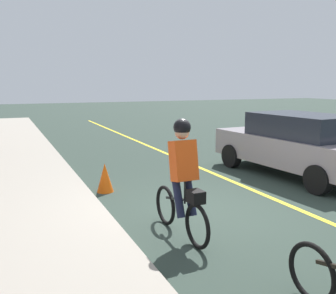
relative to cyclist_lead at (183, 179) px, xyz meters
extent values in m
plane|color=#2A3830|center=(0.84, -0.95, -0.91)|extent=(80.00, 80.00, 0.00)
cube|color=yellow|center=(0.84, -2.55, -0.91)|extent=(36.00, 0.12, 0.01)
cube|color=gray|center=(0.84, 2.45, -0.84)|extent=(40.00, 3.20, 0.15)
torus|color=black|center=(0.60, 0.03, -0.58)|extent=(0.66, 0.09, 0.66)
torus|color=black|center=(-0.44, -0.02, -0.58)|extent=(0.66, 0.09, 0.66)
cube|color=black|center=(0.08, 0.00, -0.33)|extent=(0.93, 0.08, 0.24)
cylinder|color=black|center=(-0.07, 0.00, -0.18)|extent=(0.03, 0.03, 0.35)
cube|color=#E44D14|center=(-0.02, 0.00, 0.29)|extent=(0.36, 0.37, 0.63)
sphere|color=tan|center=(0.03, 0.00, 0.71)|extent=(0.22, 0.22, 0.22)
sphere|color=black|center=(0.03, 0.00, 0.78)|extent=(0.26, 0.26, 0.26)
cylinder|color=#191E38|center=(-0.04, 0.10, -0.23)|extent=(0.34, 0.13, 0.65)
cylinder|color=#191E38|center=(-0.04, -0.10, -0.23)|extent=(0.34, 0.13, 0.65)
cube|color=black|center=(-0.39, -0.02, -0.16)|extent=(0.25, 0.21, 0.18)
torus|color=black|center=(-2.12, -0.52, -0.58)|extent=(0.66, 0.09, 0.66)
cube|color=gray|center=(2.47, -4.36, -0.24)|extent=(4.52, 2.13, 0.70)
cube|color=#1E232D|center=(2.27, -4.37, 0.39)|extent=(2.58, 1.77, 0.56)
cylinder|color=black|center=(3.90, -3.40, -0.59)|extent=(0.65, 0.27, 0.64)
cylinder|color=black|center=(4.03, -5.09, -0.59)|extent=(0.65, 0.27, 0.64)
cylinder|color=black|center=(0.92, -3.62, -0.59)|extent=(0.65, 0.27, 0.64)
cone|color=#EB560D|center=(2.90, 0.47, -0.60)|extent=(0.36, 0.36, 0.63)
camera|label=1|loc=(-5.02, 2.43, 1.43)|focal=40.96mm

